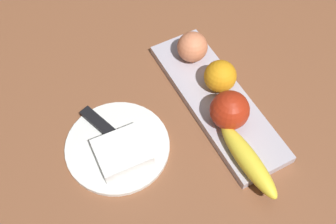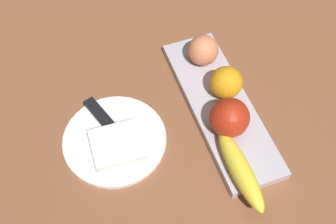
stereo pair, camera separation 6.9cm
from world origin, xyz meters
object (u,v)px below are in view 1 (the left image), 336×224
Objects in this scene: banana at (248,160)px; knife at (103,127)px; orange_near_apple at (220,76)px; peach at (192,47)px; apple at (230,110)px; fruit_tray at (215,101)px; dinner_plate at (118,146)px; folded_napkin at (122,152)px.

banana is 1.04× the size of knife.
orange_near_apple is 1.02× the size of peach.
banana is (0.11, -0.02, -0.02)m from apple.
fruit_tray is 4.88× the size of apple.
apple reaches higher than fruit_tray.
banana is 2.59× the size of peach.
fruit_tray is at bearing -5.26° from peach.
banana is at bearing 51.17° from dinner_plate.
dinner_plate is (0.13, -0.25, -0.05)m from peach.
apple is 0.80× the size of folded_napkin.
dinner_plate is (-0.06, -0.23, -0.06)m from apple.
folded_napkin is at bearing -78.65° from orange_near_apple.
knife is (-0.05, -0.01, 0.01)m from dinner_plate.
orange_near_apple is at bearing 138.14° from fruit_tray.
banana is at bearing 56.04° from folded_napkin.
banana is at bearing -10.70° from fruit_tray.
banana is 0.30m from peach.
orange_near_apple is at bearing 101.35° from folded_napkin.
peach is 0.32× the size of dinner_plate.
orange_near_apple is at bearing 65.10° from knife.
banana is 0.84× the size of dinner_plate.
orange_near_apple is 0.33× the size of dinner_plate.
knife is at bearing -95.86° from orange_near_apple.
banana is at bearing 25.54° from knife.
folded_napkin is at bearing -12.35° from knife.
dinner_plate is at bearing -105.16° from apple.
dinner_plate is (-0.17, -0.21, -0.04)m from banana.
fruit_tray is at bearing 90.00° from dinner_plate.
orange_near_apple is (-0.19, 0.05, 0.02)m from banana.
peach reaches higher than dinner_plate.
dinner_plate is 1.24× the size of knife.
banana is 2.54× the size of orange_near_apple.
apple is at bearing 45.21° from knife.
fruit_tray is at bearing -41.86° from orange_near_apple.
knife reaches higher than fruit_tray.
peach reaches higher than knife.
orange_near_apple is (-0.03, 0.02, 0.05)m from fruit_tray.
knife is (-0.08, -0.01, -0.01)m from folded_napkin.
knife is at bearing 43.95° from banana.
apple is 0.11m from banana.
fruit_tray is 0.24m from dinner_plate.
knife is at bearing -102.05° from fruit_tray.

